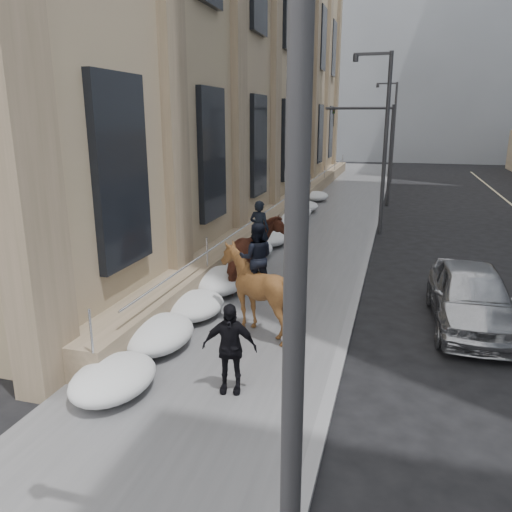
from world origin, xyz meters
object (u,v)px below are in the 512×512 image
at_px(pedestrian, 229,348).
at_px(car_silver, 471,296).
at_px(mounted_horse_left, 256,253).
at_px(mounted_horse_right, 255,287).

bearing_deg(pedestrian, car_silver, 34.92).
distance_m(mounted_horse_left, car_silver, 6.13).
height_order(mounted_horse_right, pedestrian, mounted_horse_right).
bearing_deg(car_silver, mounted_horse_right, -159.53).
distance_m(pedestrian, car_silver, 6.92).
bearing_deg(pedestrian, mounted_horse_left, 90.68).
xyz_separation_m(pedestrian, car_silver, (4.87, 4.91, -0.20)).
bearing_deg(mounted_horse_left, mounted_horse_right, 115.13).
height_order(mounted_horse_right, car_silver, mounted_horse_right).
xyz_separation_m(mounted_horse_left, mounted_horse_right, (0.85, -3.11, 0.03)).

